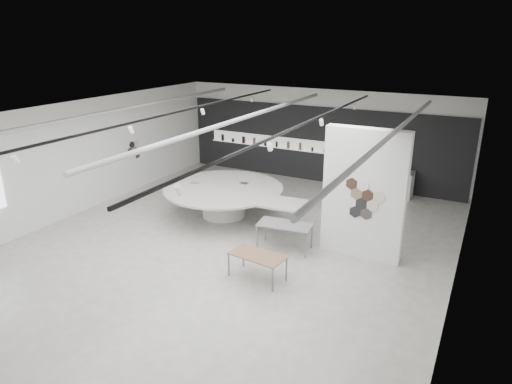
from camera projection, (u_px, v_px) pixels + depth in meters
The scene contains 7 objects.
room at pixel (229, 176), 12.84m from camera, with size 12.02×14.02×3.82m.
back_wall_display at pixel (316, 145), 18.81m from camera, with size 11.80×0.27×3.10m.
partition_column at pixel (364, 195), 12.19m from camera, with size 2.20×0.38×3.60m.
display_island at pixel (226, 198), 15.31m from camera, with size 5.31×4.26×1.03m.
sample_table_wood at pixel (257, 257), 11.38m from camera, with size 1.48×0.88×0.66m.
sample_table_stone at pixel (285, 226), 12.92m from camera, with size 1.60×0.94×0.78m.
kitchen_counter at pixel (389, 182), 17.40m from camera, with size 1.81×0.78×1.40m.
Camera 1 is at (6.29, -10.51, 5.88)m, focal length 32.00 mm.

